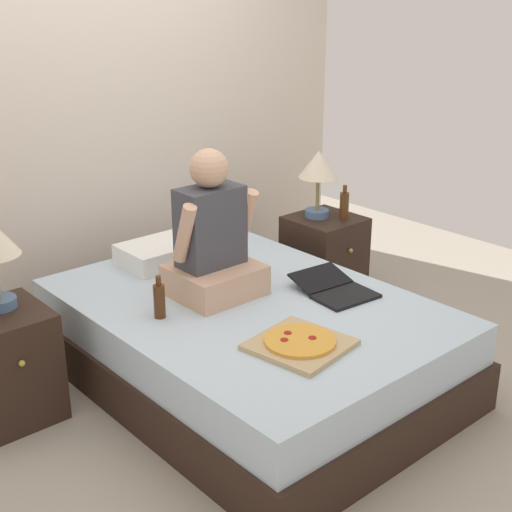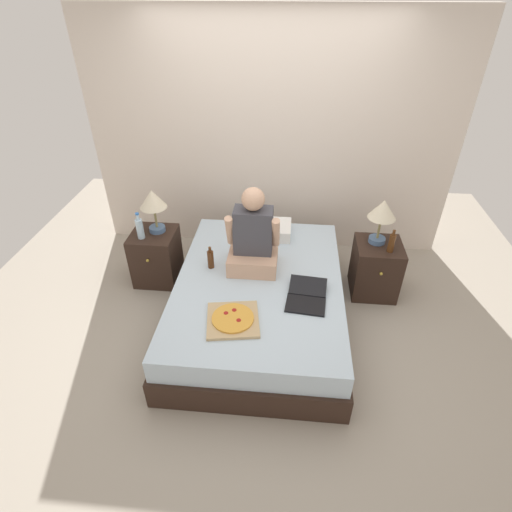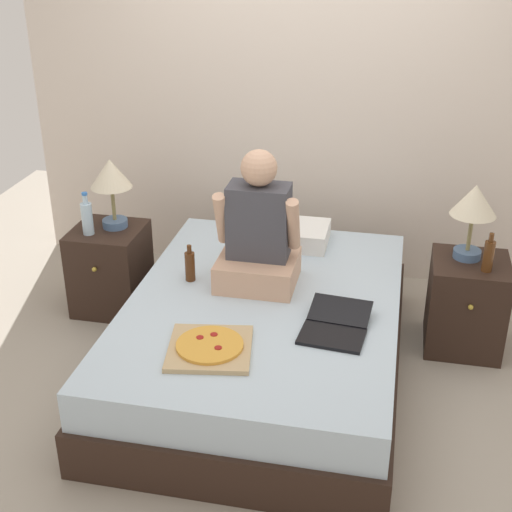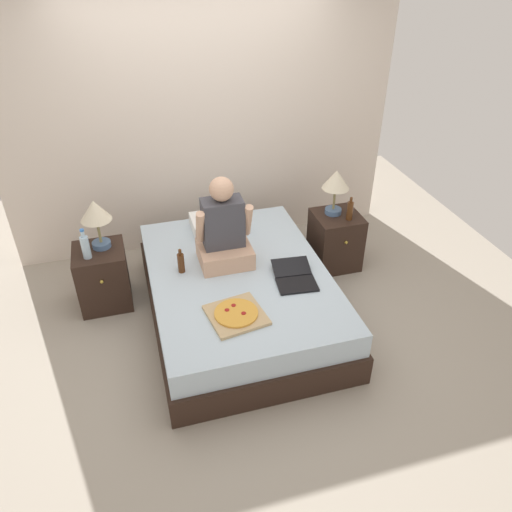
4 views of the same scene
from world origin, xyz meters
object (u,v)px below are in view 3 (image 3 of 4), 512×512
Objects in this scene: nightstand_left at (111,269)px; person_seated at (258,236)px; lamp_on_left_nightstand at (111,178)px; bed at (263,337)px; laptop at (335,328)px; nightstand_right at (466,304)px; beer_bottle_on_bed at (190,266)px; water_bottle at (87,217)px; lamp_on_right_nightstand at (474,206)px; pizza_box at (210,347)px; beer_bottle at (489,255)px.

person_seated is (1.05, -0.32, 0.47)m from nightstand_left.
bed is at bearing -27.82° from lamp_on_left_nightstand.
laptop is at bearing -28.47° from lamp_on_left_nightstand.
nightstand_right is 2.56× the size of beer_bottle_on_bed.
lamp_on_right_nightstand reaches higher than water_bottle.
bed is 0.62m from pizza_box.
nightstand_right is at bearing 2.21° from water_bottle.
laptop reaches higher than bed.
beer_bottle reaches higher than nightstand_right.
water_bottle is 0.61× the size of lamp_on_right_nightstand.
nightstand_right is at bearing 125.01° from beer_bottle.
lamp_on_right_nightstand reaches higher than laptop.
lamp_on_right_nightstand is at bearing 1.29° from nightstand_left.
bed is 0.58m from beer_bottle_on_bed.
beer_bottle_on_bed is at bearing -170.83° from person_seated.
nightstand_right reaches higher than pizza_box.
lamp_on_left_nightstand is 1.00× the size of lamp_on_right_nightstand.
beer_bottle is 0.52× the size of laptop.
lamp_on_right_nightstand is 2.05× the size of beer_bottle_on_bed.
nightstand_left is 2.56× the size of beer_bottle_on_bed.
person_seated reaches higher than laptop.
bed is 9.08× the size of beer_bottle.
person_seated is at bearing 137.56° from laptop.
beer_bottle_on_bed is (0.62, -0.43, -0.33)m from lamp_on_left_nightstand.
nightstand_left is 0.72× the size of person_seated.
bed is 1.35m from water_bottle.
water_bottle reaches higher than beer_bottle_on_bed.
beer_bottle is at bearing 19.46° from bed.
nightstand_right is 0.61m from lamp_on_right_nightstand.
lamp_on_right_nightstand is at bearing 15.46° from beer_bottle_on_bed.
beer_bottle is at bearing -2.47° from nightstand_left.
nightstand_right is at bearing 13.48° from beer_bottle_on_bed.
water_bottle is at bearing 160.27° from bed.
nightstand_left is at bearing -128.63° from lamp_on_left_nightstand.
nightstand_left is 1.20m from person_seated.
lamp_on_left_nightstand is at bearing 178.70° from nightstand_right.
pizza_box is at bearing -47.69° from nightstand_left.
lamp_on_left_nightstand is at bearing 180.00° from lamp_on_right_nightstand.
person_seated reaches higher than lamp_on_left_nightstand.
lamp_on_left_nightstand reaches higher than laptop.
beer_bottle is 1.04m from laptop.
nightstand_left reaches higher than pizza_box.
laptop is 0.96m from beer_bottle_on_bed.
lamp_on_left_nightstand reaches higher than beer_bottle.
water_bottle is at bearing 137.12° from pizza_box.
beer_bottle reaches higher than laptop.
person_seated is (-1.20, -0.32, 0.47)m from nightstand_right.
lamp_on_right_nightstand is at bearing 120.93° from nightstand_right.
lamp_on_left_nightstand is 2.29m from nightstand_right.
person_seated reaches higher than nightstand_right.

